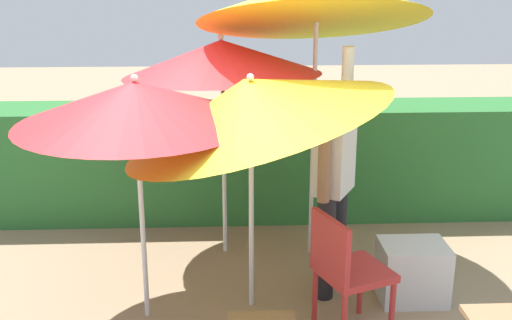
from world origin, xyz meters
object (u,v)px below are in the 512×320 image
(umbrella_rainbow, at_px, (222,58))
(chair_plastic, at_px, (345,268))
(cooler_box, at_px, (412,272))
(umbrella_navy, at_px, (251,102))
(umbrella_yellow, at_px, (312,1))
(umbrella_orange, at_px, (136,103))
(person_vendor, at_px, (334,177))

(umbrella_rainbow, xyz_separation_m, chair_plastic, (0.82, -1.37, -1.22))
(umbrella_rainbow, height_order, cooler_box, umbrella_rainbow)
(chair_plastic, bearing_deg, cooler_box, 37.22)
(umbrella_navy, relative_size, chair_plastic, 2.26)
(cooler_box, bearing_deg, umbrella_yellow, 130.07)
(umbrella_orange, bearing_deg, umbrella_yellow, 37.78)
(umbrella_rainbow, distance_m, umbrella_yellow, 0.85)
(umbrella_orange, distance_m, umbrella_navy, 0.77)
(umbrella_orange, bearing_deg, cooler_box, 4.29)
(umbrella_rainbow, relative_size, umbrella_yellow, 0.75)
(umbrella_navy, distance_m, person_vendor, 0.93)
(chair_plastic, bearing_deg, umbrella_yellow, 94.38)
(umbrella_rainbow, distance_m, chair_plastic, 2.01)
(umbrella_orange, xyz_separation_m, chair_plastic, (1.38, -0.31, -1.08))
(umbrella_navy, xyz_separation_m, chair_plastic, (0.62, -0.39, -1.05))
(umbrella_yellow, relative_size, umbrella_navy, 1.29)
(umbrella_rainbow, height_order, umbrella_navy, umbrella_navy)
(umbrella_navy, bearing_deg, person_vendor, 22.12)
(umbrella_rainbow, xyz_separation_m, person_vendor, (0.83, -0.73, -0.79))
(umbrella_yellow, bearing_deg, chair_plastic, -85.62)
(umbrella_orange, height_order, umbrella_navy, umbrella_navy)
(person_vendor, height_order, cooler_box, person_vendor)
(umbrella_orange, relative_size, chair_plastic, 1.99)
(umbrella_navy, relative_size, person_vendor, 1.07)
(umbrella_yellow, xyz_separation_m, cooler_box, (0.71, -0.84, -1.95))
(umbrella_yellow, bearing_deg, umbrella_navy, -119.44)
(person_vendor, bearing_deg, umbrella_orange, -166.71)
(person_vendor, relative_size, cooler_box, 3.78)
(umbrella_yellow, distance_m, chair_plastic, 2.12)
(umbrella_yellow, xyz_separation_m, person_vendor, (0.11, -0.66, -1.24))
(umbrella_orange, height_order, cooler_box, umbrella_orange)
(umbrella_rainbow, bearing_deg, umbrella_yellow, -4.92)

